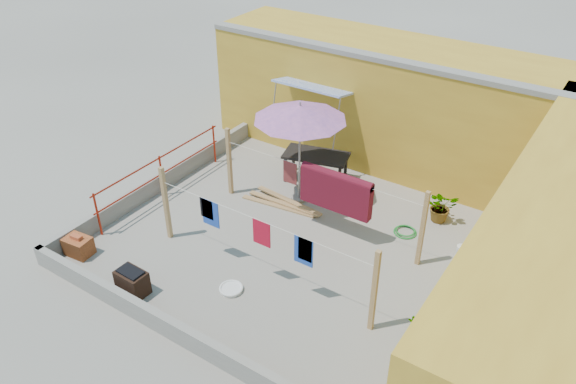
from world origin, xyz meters
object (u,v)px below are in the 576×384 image
(brick_stack, at_px, (78,246))
(water_jug_a, at_px, (461,251))
(patio_umbrella, at_px, (300,113))
(white_basin, at_px, (231,289))
(outdoor_table, at_px, (316,157))
(plant_back_a, at_px, (441,206))
(brazier, at_px, (132,282))
(water_jug_b, at_px, (478,272))
(green_hose, at_px, (405,231))

(brick_stack, bearing_deg, water_jug_a, 32.89)
(patio_umbrella, xyz_separation_m, brick_stack, (-2.80, -4.41, -2.12))
(white_basin, height_order, water_jug_a, water_jug_a)
(outdoor_table, xyz_separation_m, plant_back_a, (3.36, 0.07, -0.31))
(outdoor_table, height_order, white_basin, outdoor_table)
(patio_umbrella, xyz_separation_m, brazier, (-0.93, -4.61, -2.07))
(brick_stack, distance_m, brazier, 1.88)
(brick_stack, height_order, brazier, brazier)
(white_basin, distance_m, water_jug_a, 4.94)
(outdoor_table, relative_size, brazier, 2.90)
(brazier, bearing_deg, water_jug_b, 37.14)
(brazier, distance_m, water_jug_a, 6.84)
(patio_umbrella, relative_size, green_hose, 4.93)
(brazier, height_order, water_jug_b, brazier)
(outdoor_table, distance_m, brazier, 5.70)
(brazier, bearing_deg, plant_back_a, 53.96)
(white_basin, distance_m, green_hose, 4.25)
(brick_stack, relative_size, white_basin, 1.25)
(brick_stack, relative_size, water_jug_a, 1.89)
(patio_umbrella, xyz_separation_m, white_basin, (0.65, -3.51, -2.29))
(outdoor_table, distance_m, white_basin, 4.65)
(outdoor_table, height_order, brazier, outdoor_table)
(water_jug_a, height_order, plant_back_a, plant_back_a)
(patio_umbrella, relative_size, brick_stack, 4.30)
(plant_back_a, bearing_deg, water_jug_a, -50.49)
(brick_stack, xyz_separation_m, plant_back_a, (6.01, 5.50, 0.17))
(patio_umbrella, height_order, brazier, patio_umbrella)
(white_basin, bearing_deg, water_jug_b, 37.99)
(white_basin, bearing_deg, green_hose, 60.23)
(water_jug_a, bearing_deg, patio_umbrella, -179.51)
(brazier, distance_m, white_basin, 1.93)
(brazier, bearing_deg, brick_stack, 173.89)
(outdoor_table, distance_m, plant_back_a, 3.38)
(patio_umbrella, relative_size, brazier, 4.21)
(brick_stack, xyz_separation_m, green_hose, (5.55, 4.59, -0.18))
(brazier, relative_size, water_jug_a, 1.93)
(white_basin, height_order, plant_back_a, plant_back_a)
(outdoor_table, bearing_deg, water_jug_a, -13.12)
(brazier, distance_m, water_jug_b, 6.94)
(outdoor_table, height_order, brick_stack, outdoor_table)
(outdoor_table, height_order, plant_back_a, plant_back_a)
(brazier, distance_m, plant_back_a, 7.05)
(brick_stack, relative_size, plant_back_a, 0.78)
(water_jug_a, xyz_separation_m, water_jug_b, (0.52, -0.46, 0.00))
(patio_umbrella, bearing_deg, outdoor_table, 98.07)
(water_jug_b, bearing_deg, white_basin, -142.01)
(water_jug_b, bearing_deg, brick_stack, -151.66)
(brazier, distance_m, green_hose, 6.05)
(water_jug_a, bearing_deg, plant_back_a, 129.51)
(patio_umbrella, distance_m, water_jug_b, 5.12)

